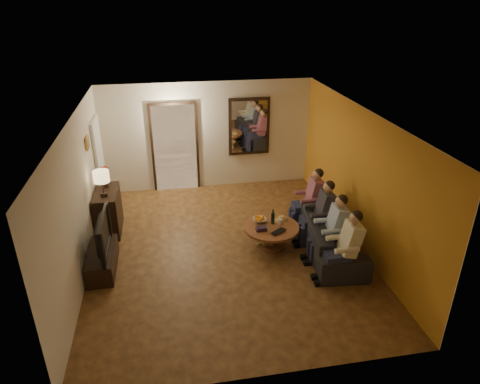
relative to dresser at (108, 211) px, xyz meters
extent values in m
cube|color=#432712|center=(2.25, -1.15, -0.44)|extent=(5.00, 6.00, 0.01)
cube|color=white|center=(2.25, -1.15, 2.16)|extent=(5.00, 6.00, 0.01)
cube|color=beige|center=(2.25, 1.85, 0.86)|extent=(5.00, 0.02, 2.60)
cube|color=beige|center=(2.25, -4.15, 0.86)|extent=(5.00, 0.02, 2.60)
cube|color=beige|center=(-0.25, -1.15, 0.86)|extent=(0.02, 6.00, 2.60)
cube|color=beige|center=(4.75, -1.15, 0.86)|extent=(0.02, 6.00, 2.60)
cube|color=orange|center=(4.74, -1.15, 0.86)|extent=(0.01, 6.00, 2.60)
cube|color=#FFE0A5|center=(1.45, 1.83, 0.61)|extent=(1.00, 0.06, 2.10)
cube|color=black|center=(1.45, 1.82, 0.61)|extent=(1.12, 0.04, 2.22)
cube|color=silver|center=(1.70, 1.84, 0.46)|extent=(0.45, 0.03, 1.70)
cube|color=black|center=(3.25, 1.81, 1.06)|extent=(1.00, 0.05, 1.40)
cube|color=white|center=(3.25, 1.78, 1.06)|extent=(0.86, 0.02, 1.26)
cube|color=white|center=(-0.21, 1.15, 0.58)|extent=(0.06, 0.85, 2.04)
cube|color=#B28C33|center=(-0.22, 0.15, 1.41)|extent=(0.03, 0.28, 0.24)
cube|color=brown|center=(-0.21, 0.15, 1.41)|extent=(0.01, 0.22, 0.18)
cube|color=black|center=(0.00, 0.00, 0.00)|extent=(0.45, 0.99, 0.88)
cube|color=black|center=(0.00, -1.39, -0.25)|extent=(0.45, 1.14, 0.38)
imported|color=black|center=(0.00, -1.39, 0.27)|extent=(1.16, 0.15, 0.67)
imported|color=black|center=(4.15, -1.50, -0.11)|extent=(2.31, 1.11, 0.65)
cylinder|color=brown|center=(3.09, -1.19, -0.21)|extent=(1.23, 1.23, 0.45)
imported|color=white|center=(2.91, -0.97, 0.04)|extent=(0.26, 0.26, 0.06)
cylinder|color=silver|center=(3.27, -1.14, 0.06)|extent=(0.06, 0.06, 0.10)
imported|color=black|center=(3.19, -1.47, 0.02)|extent=(0.39, 0.36, 0.03)
camera|label=1|loc=(1.28, -7.97, 4.04)|focal=32.00mm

